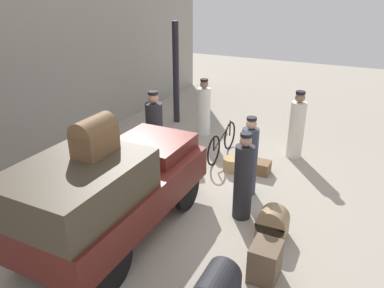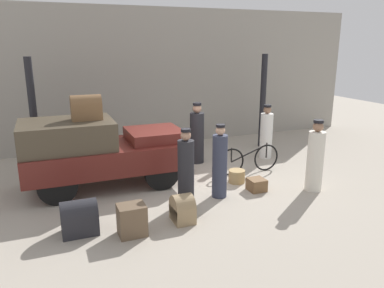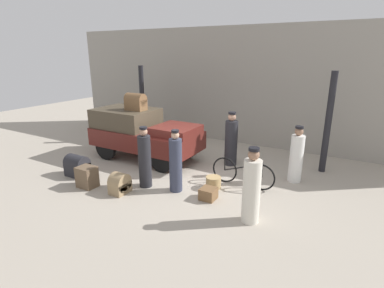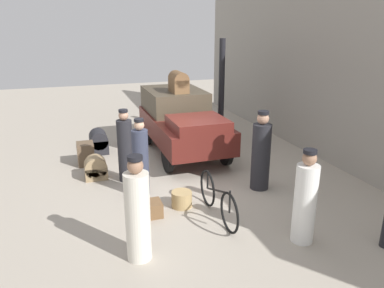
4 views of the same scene
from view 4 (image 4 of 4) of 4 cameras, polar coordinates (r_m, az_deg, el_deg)
name	(u,v)px [view 4 (image 4 of 4)]	position (r m, az deg, el deg)	size (l,w,h in m)	color
ground_plane	(181,181)	(8.67, -1.68, -5.72)	(30.00, 30.00, 0.00)	#A89E8E
station_building_facade	(339,76)	(10.00, 21.48, 9.66)	(16.00, 0.15, 4.50)	gray
canopy_pillar_left	(221,87)	(12.11, 4.51, 8.59)	(0.19, 0.19, 3.04)	black
truck	(181,119)	(10.37, -1.68, 3.76)	(3.74, 1.69, 1.66)	black
bicycle	(218,199)	(7.01, 3.93, -8.39)	(1.79, 0.04, 0.78)	black
wicker_basket	(182,199)	(7.49, -1.58, -8.40)	(0.41, 0.41, 0.32)	tan
porter_carrying_trunk	(138,213)	(5.75, -8.29, -10.42)	(0.38, 0.38, 1.69)	silver
conductor_in_dark_uniform	(125,149)	(8.60, -10.13, -0.69)	(0.35, 0.35, 1.68)	#232328
porter_with_bicycle	(261,154)	(8.19, 10.46, -1.51)	(0.40, 0.40, 1.74)	#232328
porter_standing_middle	(305,201)	(6.41, 16.87, -8.27)	(0.37, 0.37, 1.61)	white
porter_lifting_near_truck	(141,161)	(7.82, -7.83, -2.54)	(0.34, 0.34, 1.66)	#33384C
trunk_umber_medium	(151,209)	(7.20, -6.21, -9.78)	(0.38, 0.38, 0.29)	brown
suitcase_tan_flat	(96,169)	(9.03, -14.45, -3.67)	(0.39, 0.51, 0.55)	#937A56
trunk_wicker_pale	(86,154)	(9.97, -15.89, -1.44)	(0.49, 0.41, 0.57)	brown
suitcase_small_leather	(99,142)	(10.81, -14.03, 0.33)	(0.64, 0.48, 0.64)	#232328
trunk_on_truck_roof	(179,82)	(10.36, -2.06, 9.41)	(0.67, 0.42, 0.57)	brown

